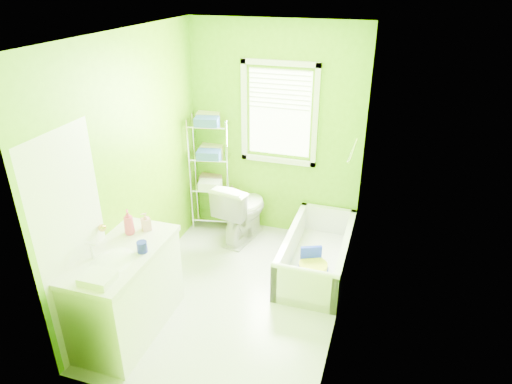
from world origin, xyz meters
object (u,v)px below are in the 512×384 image
(vanity, at_px, (126,290))
(toilet, at_px, (242,210))
(wire_shelf_unit, at_px, (211,161))
(bathtub, at_px, (316,258))

(vanity, bearing_deg, toilet, 75.99)
(vanity, bearing_deg, wire_shelf_unit, 90.24)
(bathtub, bearing_deg, vanity, -135.24)
(vanity, relative_size, wire_shelf_unit, 0.76)
(bathtub, xyz_separation_m, toilet, (-1.02, 0.39, 0.25))
(toilet, distance_m, wire_shelf_unit, 0.73)
(toilet, height_order, wire_shelf_unit, wire_shelf_unit)
(vanity, bearing_deg, bathtub, 44.76)
(toilet, xyz_separation_m, wire_shelf_unit, (-0.47, 0.21, 0.51))
(toilet, bearing_deg, bathtub, 169.77)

